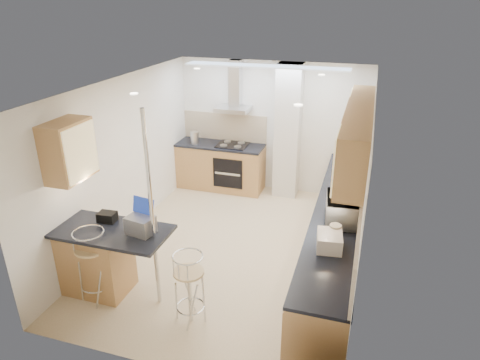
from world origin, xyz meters
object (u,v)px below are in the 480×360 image
(laptop, at_px, (141,225))
(bar_stool_near, at_px, (93,266))
(bar_stool_end, at_px, (190,289))
(bread_bin, at_px, (329,241))
(microwave, at_px, (342,210))

(laptop, distance_m, bar_stool_near, 0.83)
(bar_stool_end, relative_size, bread_bin, 2.60)
(bar_stool_near, distance_m, bar_stool_end, 1.29)
(laptop, height_order, bar_stool_end, laptop)
(bread_bin, bearing_deg, bar_stool_end, -164.77)
(laptop, distance_m, bread_bin, 2.23)
(microwave, xyz_separation_m, bread_bin, (-0.08, -0.69, -0.07))
(bar_stool_end, bearing_deg, laptop, 84.36)
(bread_bin, bearing_deg, laptop, -177.85)
(bar_stool_end, bearing_deg, bread_bin, -53.85)
(bread_bin, bearing_deg, microwave, 76.20)
(microwave, height_order, bar_stool_end, microwave)
(bar_stool_end, bearing_deg, bar_stool_near, 103.10)
(laptop, bearing_deg, bar_stool_end, -9.69)
(microwave, height_order, bar_stool_near, microwave)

